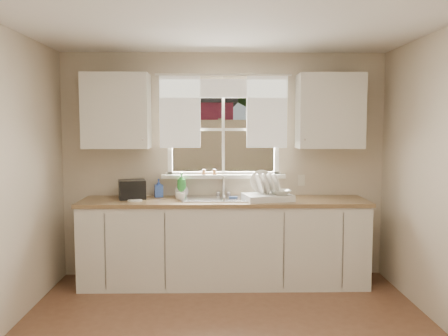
{
  "coord_description": "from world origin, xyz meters",
  "views": [
    {
      "loc": [
        -0.09,
        -3.31,
        1.69
      ],
      "look_at": [
        0.0,
        1.65,
        1.25
      ],
      "focal_mm": 38.0,
      "sensor_mm": 36.0,
      "label": 1
    }
  ],
  "objects_px": {
    "black_appliance": "(132,189)",
    "dish_rack": "(267,194)",
    "cup": "(180,196)",
    "soap_bottle_a": "(182,185)"
  },
  "relations": [
    {
      "from": "soap_bottle_a",
      "to": "cup",
      "type": "relative_size",
      "value": 2.6
    },
    {
      "from": "black_appliance",
      "to": "dish_rack",
      "type": "bearing_deg",
      "value": -19.14
    },
    {
      "from": "cup",
      "to": "black_appliance",
      "type": "xyz_separation_m",
      "value": [
        -0.53,
        0.13,
        0.06
      ]
    },
    {
      "from": "cup",
      "to": "black_appliance",
      "type": "distance_m",
      "value": 0.55
    },
    {
      "from": "soap_bottle_a",
      "to": "cup",
      "type": "height_order",
      "value": "soap_bottle_a"
    },
    {
      "from": "dish_rack",
      "to": "cup",
      "type": "height_order",
      "value": "dish_rack"
    },
    {
      "from": "dish_rack",
      "to": "cup",
      "type": "xyz_separation_m",
      "value": [
        -0.92,
        -0.0,
        -0.03
      ]
    },
    {
      "from": "dish_rack",
      "to": "soap_bottle_a",
      "type": "height_order",
      "value": "dish_rack"
    },
    {
      "from": "cup",
      "to": "black_appliance",
      "type": "relative_size",
      "value": 0.39
    },
    {
      "from": "soap_bottle_a",
      "to": "black_appliance",
      "type": "distance_m",
      "value": 0.53
    }
  ]
}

